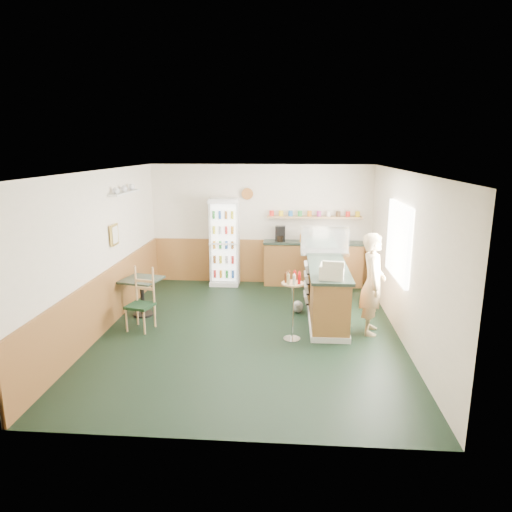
# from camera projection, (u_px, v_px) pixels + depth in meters

# --- Properties ---
(ground) EXTENTS (6.00, 6.00, 0.00)m
(ground) POSITION_uv_depth(u_px,v_px,m) (249.00, 331.00, 7.80)
(ground) COLOR black
(ground) RESTS_ON ground
(room_envelope) EXTENTS (5.04, 6.02, 2.72)m
(room_envelope) POSITION_uv_depth(u_px,v_px,m) (240.00, 236.00, 8.17)
(room_envelope) COLOR silver
(room_envelope) RESTS_ON ground
(service_counter) EXTENTS (0.68, 3.01, 1.01)m
(service_counter) POSITION_uv_depth(u_px,v_px,m) (325.00, 288.00, 8.64)
(service_counter) COLOR #A06E33
(service_counter) RESTS_ON ground
(back_counter) EXTENTS (2.24, 0.42, 1.69)m
(back_counter) POSITION_uv_depth(u_px,v_px,m) (313.00, 261.00, 10.30)
(back_counter) COLOR #A06E33
(back_counter) RESTS_ON ground
(drinks_fridge) EXTENTS (0.65, 0.54, 1.96)m
(drinks_fridge) POSITION_uv_depth(u_px,v_px,m) (225.00, 242.00, 10.29)
(drinks_fridge) COLOR white
(drinks_fridge) RESTS_ON ground
(display_case) EXTENTS (0.93, 0.49, 0.53)m
(display_case) POSITION_uv_depth(u_px,v_px,m) (325.00, 241.00, 8.99)
(display_case) COLOR silver
(display_case) RESTS_ON service_counter
(cash_register) EXTENTS (0.44, 0.45, 0.22)m
(cash_register) POSITION_uv_depth(u_px,v_px,m) (332.00, 271.00, 7.34)
(cash_register) COLOR beige
(cash_register) RESTS_ON service_counter
(shopkeeper) EXTENTS (0.49, 0.63, 1.72)m
(shopkeeper) POSITION_uv_depth(u_px,v_px,m) (373.00, 284.00, 7.56)
(shopkeeper) COLOR tan
(shopkeeper) RESTS_ON ground
(condiment_stand) EXTENTS (0.36, 0.36, 1.13)m
(condiment_stand) POSITION_uv_depth(u_px,v_px,m) (293.00, 296.00, 7.29)
(condiment_stand) COLOR silver
(condiment_stand) RESTS_ON ground
(newspaper_rack) EXTENTS (0.09, 0.47, 0.75)m
(newspaper_rack) POSITION_uv_depth(u_px,v_px,m) (307.00, 283.00, 8.51)
(newspaper_rack) COLOR black
(newspaper_rack) RESTS_ON ground
(cafe_table) EXTENTS (0.78, 0.78, 0.71)m
(cafe_table) POSITION_uv_depth(u_px,v_px,m) (142.00, 290.00, 8.43)
(cafe_table) COLOR black
(cafe_table) RESTS_ON ground
(cafe_chair) EXTENTS (0.48, 0.48, 1.08)m
(cafe_chair) POSITION_uv_depth(u_px,v_px,m) (141.00, 297.00, 7.84)
(cafe_chair) COLOR black
(cafe_chair) RESTS_ON ground
(dog_doorstop) EXTENTS (0.22, 0.29, 0.27)m
(dog_doorstop) POSITION_uv_depth(u_px,v_px,m) (298.00, 306.00, 8.65)
(dog_doorstop) COLOR gray
(dog_doorstop) RESTS_ON ground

